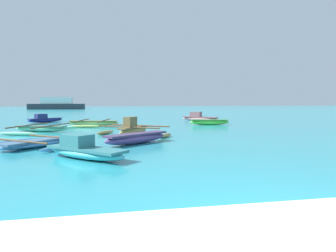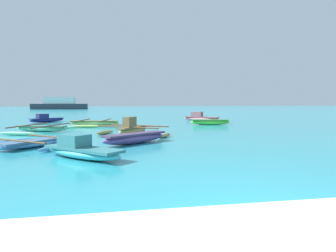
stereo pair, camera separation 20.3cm
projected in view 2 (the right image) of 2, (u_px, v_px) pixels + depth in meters
name	position (u px, v px, depth m)	size (l,w,h in m)	color
ground_plane	(297.00, 237.00, 3.82)	(240.00, 240.00, 0.00)	teal
moored_boat_0	(201.00, 118.00, 27.39)	(3.13, 2.78, 0.83)	pink
moored_boat_1	(37.00, 143.00, 11.64)	(3.73, 3.60, 0.34)	#5F9DDA
moored_boat_2	(46.00, 119.00, 25.71)	(2.83, 2.55, 0.72)	navy
moored_boat_3	(42.00, 128.00, 17.51)	(3.61, 4.84, 0.41)	#6ECEA3
moored_boat_4	(135.00, 138.00, 12.47)	(2.99, 2.50, 0.43)	#6C4A8D
moored_boat_5	(210.00, 122.00, 22.66)	(3.03, 1.09, 0.40)	#5BE645
moored_boat_6	(132.00, 130.00, 15.25)	(3.88, 3.36, 0.99)	tan
moored_boat_7	(81.00, 150.00, 9.20)	(2.76, 2.72, 0.72)	#42BFCB
moored_boat_8	(94.00, 123.00, 22.14)	(3.78, 4.53, 0.41)	#BFD76F
distant_ferry	(60.00, 104.00, 72.64)	(12.98, 2.85, 2.85)	#2D333D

